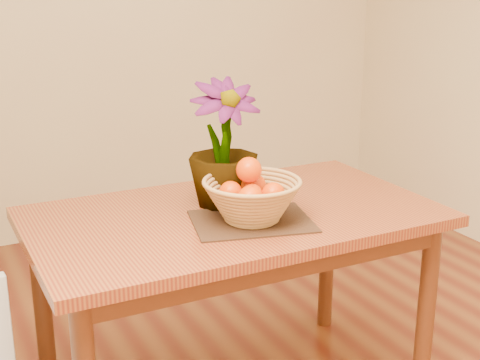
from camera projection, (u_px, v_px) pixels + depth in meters
name	position (u px, v px, depth m)	size (l,w,h in m)	color
wall_back	(82.00, 9.00, 3.80)	(4.00, 0.02, 2.70)	beige
table	(234.00, 235.00, 2.34)	(1.40, 0.80, 0.75)	brown
placemat	(252.00, 221.00, 2.21)	(0.39, 0.29, 0.01)	#382114
wicker_basket	(252.00, 202.00, 2.19)	(0.33, 0.33, 0.13)	tan
orange_pile	(251.00, 188.00, 2.19)	(0.20, 0.20, 0.15)	#D23703
potted_plant	(224.00, 144.00, 2.31)	(0.25, 0.25, 0.45)	#144413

